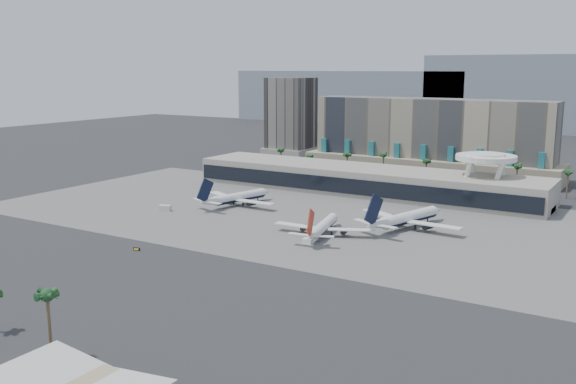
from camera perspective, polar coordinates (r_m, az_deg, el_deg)
The scene contains 15 objects.
ground at distance 215.68m, azimuth -5.58°, elevation -4.82°, with size 900.00×900.00×0.00m, color #232326.
apron_pad at distance 260.27m, azimuth 1.70°, elevation -2.00°, with size 260.00×130.00×0.06m, color #5B5B59.
mountain_ridge at distance 643.56m, azimuth 22.81°, elevation 7.61°, with size 680.00×60.00×70.00m.
hotel at distance 361.35m, azimuth 12.56°, elevation 4.11°, with size 140.00×30.00×42.00m.
office_tower at distance 428.22m, azimuth 0.27°, elevation 6.24°, with size 30.00×30.00×52.00m.
terminal at distance 306.95m, azimuth 6.78°, elevation 1.16°, with size 170.00×32.50×14.50m.
saucer_structure at distance 292.90m, azimuth 17.18°, elevation 2.64°, with size 26.00×26.00×21.89m.
palm_row at distance 335.72m, azimuth 10.39°, elevation 2.59°, with size 157.80×2.80×13.10m.
airliner_left at distance 277.37m, azimuth -4.57°, elevation -0.47°, with size 38.77×40.27×14.12m.
airliner_centre at distance 227.45m, azimuth 3.14°, elevation -3.07°, with size 36.42×37.84×13.26m.
airliner_right at distance 241.18m, azimuth 10.47°, elevation -2.28°, with size 42.53×44.08×15.61m.
service_vehicle_a at distance 271.23m, azimuth -10.87°, elevation -1.41°, with size 4.93×2.41×2.41m, color silver.
service_vehicle_b at distance 217.49m, azimuth 1.79°, elevation -4.39°, with size 3.49×2.00×1.80m, color white.
taxiway_sign at distance 215.15m, azimuth -13.31°, elevation -4.96°, with size 2.28×1.00×1.04m.
near_palm_b at distance 139.26m, azimuth -20.59°, elevation -9.16°, with size 6.00×6.00×15.22m.
Camera 1 is at (125.23, -165.50, 58.68)m, focal length 40.00 mm.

